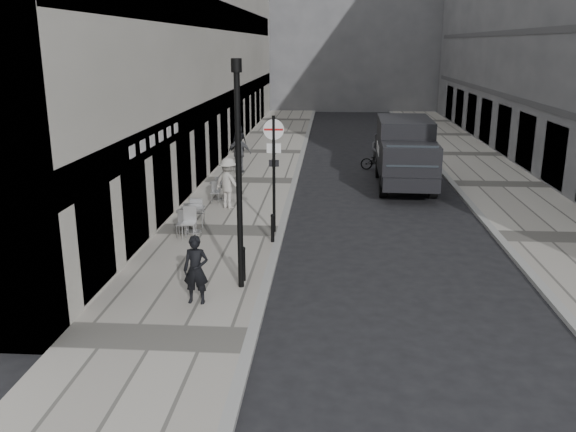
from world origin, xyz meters
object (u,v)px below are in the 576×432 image
(walking_man, at_px, (196,270))
(cyclist, at_px, (378,155))
(lamppost, at_px, (239,165))
(panel_van, at_px, (405,150))
(sign_post, at_px, (274,159))

(walking_man, height_order, cyclist, cyclist)
(cyclist, bearing_deg, walking_man, -105.62)
(lamppost, height_order, panel_van, lamppost)
(walking_man, distance_m, sign_post, 6.11)
(lamppost, xyz_separation_m, panel_van, (5.41, 12.23, -1.61))
(lamppost, xyz_separation_m, cyclist, (4.54, 15.79, -2.51))
(walking_man, height_order, sign_post, sign_post)
(lamppost, relative_size, panel_van, 0.90)
(walking_man, relative_size, sign_post, 0.44)
(sign_post, xyz_separation_m, panel_van, (5.01, 7.52, -0.91))
(sign_post, bearing_deg, cyclist, 66.69)
(sign_post, xyz_separation_m, lamppost, (-0.40, -4.71, 0.70))
(sign_post, bearing_deg, lamppost, -97.69)
(walking_man, distance_m, cyclist, 17.69)
(walking_man, xyz_separation_m, cyclist, (5.43, 16.83, -0.22))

